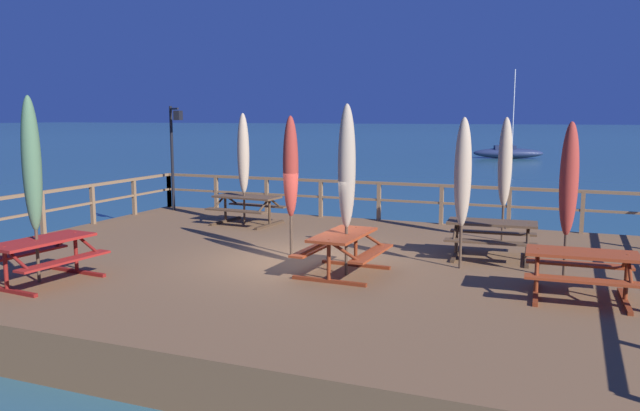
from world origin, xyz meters
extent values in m
plane|color=#2D5B6B|center=(0.00, 0.00, 0.00)|extent=(600.00, 600.00, 0.00)
cube|color=brown|center=(0.00, 0.00, 0.38)|extent=(14.33, 10.70, 0.77)
cube|color=brown|center=(0.00, 5.20, 1.82)|extent=(14.03, 0.09, 0.08)
cube|color=brown|center=(0.00, 5.20, 1.35)|extent=(14.03, 0.07, 0.06)
cube|color=brown|center=(-7.01, 5.20, 1.29)|extent=(0.10, 0.10, 1.05)
cube|color=brown|center=(-5.26, 5.20, 1.29)|extent=(0.10, 0.10, 1.05)
cube|color=brown|center=(-3.51, 5.20, 1.29)|extent=(0.10, 0.10, 1.05)
cube|color=brown|center=(-1.75, 5.20, 1.29)|extent=(0.10, 0.10, 1.05)
cube|color=brown|center=(0.00, 5.20, 1.29)|extent=(0.10, 0.10, 1.05)
cube|color=brown|center=(1.75, 5.20, 1.29)|extent=(0.10, 0.10, 1.05)
cube|color=brown|center=(3.51, 5.20, 1.29)|extent=(0.10, 0.10, 1.05)
cube|color=brown|center=(5.26, 5.20, 1.29)|extent=(0.10, 0.10, 1.05)
cube|color=brown|center=(-7.01, 0.00, 1.82)|extent=(0.09, 10.40, 0.08)
cube|color=brown|center=(-7.01, 0.00, 1.35)|extent=(0.07, 10.40, 0.06)
cube|color=brown|center=(-7.01, 0.00, 1.29)|extent=(0.10, 0.10, 1.05)
cube|color=brown|center=(-7.01, 1.73, 1.29)|extent=(0.10, 0.10, 1.05)
cube|color=brown|center=(-7.01, 3.47, 1.29)|extent=(0.10, 0.10, 1.05)
cube|color=brown|center=(-7.01, 5.20, 1.29)|extent=(0.10, 0.10, 1.05)
cube|color=brown|center=(3.51, 1.50, 1.51)|extent=(1.81, 0.87, 0.05)
cube|color=brown|center=(3.54, 0.95, 1.21)|extent=(1.78, 0.39, 0.04)
cube|color=brown|center=(3.47, 2.06, 1.21)|extent=(1.78, 0.39, 0.04)
cube|color=#432F1F|center=(2.80, 1.46, 0.80)|extent=(0.17, 1.40, 0.06)
cylinder|color=#432F1F|center=(2.80, 1.46, 1.14)|extent=(0.07, 0.07, 0.74)
cylinder|color=#432F1F|center=(2.82, 1.18, 1.36)|extent=(0.10, 0.63, 0.37)
cylinder|color=#432F1F|center=(2.79, 1.74, 1.36)|extent=(0.10, 0.63, 0.37)
cube|color=#432F1F|center=(4.21, 1.55, 0.80)|extent=(0.17, 1.40, 0.06)
cylinder|color=#432F1F|center=(4.21, 1.55, 1.14)|extent=(0.07, 0.07, 0.74)
cylinder|color=#432F1F|center=(4.23, 1.27, 1.36)|extent=(0.10, 0.63, 0.37)
cylinder|color=#432F1F|center=(4.19, 1.83, 1.36)|extent=(0.10, 0.63, 0.37)
cube|color=#993819|center=(1.13, -0.87, 1.51)|extent=(0.81, 1.72, 0.05)
cube|color=#993819|center=(1.69, -0.88, 1.21)|extent=(0.33, 1.71, 0.04)
cube|color=#993819|center=(0.57, -0.85, 1.21)|extent=(0.33, 1.71, 0.04)
cube|color=maroon|center=(1.11, -1.54, 0.80)|extent=(1.40, 0.12, 0.06)
cylinder|color=maroon|center=(1.11, -1.54, 1.14)|extent=(0.07, 0.07, 0.74)
cylinder|color=maroon|center=(1.39, -1.54, 1.36)|extent=(0.63, 0.08, 0.37)
cylinder|color=maroon|center=(0.83, -1.53, 1.36)|extent=(0.63, 0.08, 0.37)
cube|color=maroon|center=(1.15, -0.20, 0.80)|extent=(1.40, 0.12, 0.06)
cylinder|color=maroon|center=(1.15, -0.20, 1.14)|extent=(0.07, 0.07, 0.74)
cylinder|color=maroon|center=(1.43, -0.21, 1.36)|extent=(0.63, 0.08, 0.37)
cylinder|color=maroon|center=(0.87, -0.19, 1.36)|extent=(0.63, 0.08, 0.37)
cube|color=brown|center=(-3.13, 3.28, 1.51)|extent=(1.83, 0.89, 0.05)
cube|color=brown|center=(-3.18, 2.73, 1.21)|extent=(1.79, 0.41, 0.04)
cube|color=brown|center=(-3.09, 3.84, 1.21)|extent=(1.79, 0.41, 0.04)
cube|color=#432F1F|center=(-3.84, 3.34, 0.80)|extent=(0.19, 1.40, 0.06)
cylinder|color=#432F1F|center=(-3.84, 3.34, 1.14)|extent=(0.07, 0.07, 0.74)
cylinder|color=#432F1F|center=(-3.86, 3.06, 1.36)|extent=(0.10, 0.63, 0.37)
cylinder|color=#432F1F|center=(-3.82, 3.62, 1.36)|extent=(0.10, 0.63, 0.37)
cube|color=#432F1F|center=(-2.43, 3.23, 0.80)|extent=(0.19, 1.40, 0.06)
cylinder|color=#432F1F|center=(-2.43, 3.23, 1.14)|extent=(0.07, 0.07, 0.74)
cylinder|color=#432F1F|center=(-2.45, 2.95, 1.36)|extent=(0.10, 0.63, 0.37)
cylinder|color=#432F1F|center=(-2.41, 3.51, 1.36)|extent=(0.10, 0.63, 0.37)
cube|color=maroon|center=(-3.56, -3.36, 1.51)|extent=(0.93, 1.87, 0.05)
cube|color=maroon|center=(-3.00, -3.42, 1.21)|extent=(0.45, 1.82, 0.04)
cube|color=maroon|center=(-4.12, -3.31, 1.21)|extent=(0.45, 1.82, 0.04)
cube|color=maroon|center=(-3.63, -4.08, 0.80)|extent=(1.40, 0.21, 0.06)
cylinder|color=maroon|center=(-3.63, -4.08, 1.14)|extent=(0.07, 0.07, 0.74)
cylinder|color=maroon|center=(-3.35, -4.11, 1.36)|extent=(0.63, 0.12, 0.37)
cube|color=maroon|center=(-3.49, -2.64, 0.80)|extent=(1.40, 0.21, 0.06)
cylinder|color=maroon|center=(-3.49, -2.64, 1.14)|extent=(0.07, 0.07, 0.74)
cylinder|color=maroon|center=(-3.21, -2.67, 1.36)|extent=(0.63, 0.12, 0.37)
cylinder|color=maroon|center=(-3.77, -2.62, 1.36)|extent=(0.63, 0.12, 0.37)
cube|color=#993819|center=(5.18, -0.94, 1.51)|extent=(1.71, 0.83, 0.05)
cube|color=#993819|center=(5.20, -1.50, 1.21)|extent=(1.69, 0.35, 0.04)
cube|color=#993819|center=(5.15, -0.38, 1.21)|extent=(1.69, 0.35, 0.04)
cube|color=maroon|center=(4.52, -0.97, 0.80)|extent=(0.14, 1.40, 0.06)
cylinder|color=maroon|center=(4.52, -0.97, 1.14)|extent=(0.07, 0.07, 0.74)
cylinder|color=maroon|center=(4.53, -1.25, 1.36)|extent=(0.08, 0.63, 0.37)
cylinder|color=maroon|center=(4.50, -0.69, 1.36)|extent=(0.08, 0.63, 0.37)
cube|color=maroon|center=(5.84, -0.91, 0.80)|extent=(0.14, 1.40, 0.06)
cylinder|color=maroon|center=(5.84, -0.91, 1.14)|extent=(0.07, 0.07, 0.74)
cylinder|color=maroon|center=(5.85, -1.19, 1.36)|extent=(0.08, 0.63, 0.37)
cylinder|color=maroon|center=(5.82, -0.63, 1.36)|extent=(0.08, 0.63, 0.37)
cylinder|color=#4C3828|center=(3.52, 3.52, 2.13)|extent=(0.06, 0.06, 2.72)
ellipsoid|color=tan|center=(3.52, 3.52, 2.61)|extent=(0.32, 0.32, 2.07)
cylinder|color=#71614F|center=(3.52, 3.52, 2.46)|extent=(0.21, 0.21, 0.05)
cone|color=#4C3828|center=(3.52, 3.52, 3.56)|extent=(0.10, 0.10, 0.14)
cylinder|color=#4C3828|center=(1.20, -0.89, 2.24)|extent=(0.06, 0.06, 2.95)
ellipsoid|color=tan|center=(1.20, -0.89, 2.77)|extent=(0.32, 0.32, 2.24)
cylinder|color=#685B4C|center=(1.20, -0.89, 2.60)|extent=(0.21, 0.21, 0.05)
cone|color=#4C3828|center=(1.20, -0.89, 3.79)|extent=(0.10, 0.10, 0.14)
cylinder|color=#4C3828|center=(-3.20, 3.26, 2.18)|extent=(0.06, 0.06, 2.82)
ellipsoid|color=tan|center=(-3.20, 3.26, 2.68)|extent=(0.32, 0.32, 2.14)
cylinder|color=#71614F|center=(-3.20, 3.26, 2.52)|extent=(0.21, 0.21, 0.05)
cone|color=#4C3828|center=(-3.20, 3.26, 3.66)|extent=(0.10, 0.10, 0.14)
cylinder|color=#4C3828|center=(-3.63, -3.40, 2.31)|extent=(0.06, 0.06, 3.07)
ellipsoid|color=#4C704C|center=(-3.63, -3.40, 2.85)|extent=(0.32, 0.32, 2.34)
cylinder|color=#2D432D|center=(-3.63, -3.40, 2.67)|extent=(0.21, 0.21, 0.05)
cone|color=#4C3828|center=(-3.63, -3.40, 3.91)|extent=(0.10, 0.10, 0.14)
cylinder|color=#4C3828|center=(3.06, 0.40, 2.13)|extent=(0.06, 0.06, 2.72)
ellipsoid|color=tan|center=(3.06, 0.40, 2.61)|extent=(0.32, 0.32, 2.07)
cylinder|color=#71614F|center=(3.06, 0.40, 2.46)|extent=(0.21, 0.21, 0.05)
cone|color=#4C3828|center=(3.06, 0.40, 3.56)|extent=(0.10, 0.10, 0.14)
cylinder|color=#4C3828|center=(-0.42, 0.24, 2.14)|extent=(0.06, 0.06, 2.75)
ellipsoid|color=#A33328|center=(-0.42, 0.24, 2.63)|extent=(0.32, 0.32, 2.09)
cylinder|color=maroon|center=(-0.42, 0.24, 2.47)|extent=(0.21, 0.21, 0.05)
cone|color=#4C3828|center=(-0.42, 0.24, 3.59)|extent=(0.10, 0.10, 0.14)
cylinder|color=#4C3828|center=(4.92, 0.30, 2.10)|extent=(0.06, 0.06, 2.65)
ellipsoid|color=#A33328|center=(4.92, 0.30, 2.57)|extent=(0.32, 0.32, 2.02)
cylinder|color=maroon|center=(4.92, 0.30, 2.41)|extent=(0.21, 0.21, 0.05)
cone|color=#4C3828|center=(4.92, 0.30, 3.49)|extent=(0.10, 0.10, 0.14)
cylinder|color=black|center=(-6.46, 4.65, 2.37)|extent=(0.09, 0.09, 3.20)
cylinder|color=black|center=(-6.23, 4.51, 3.89)|extent=(0.50, 0.34, 0.06)
cube|color=black|center=(-6.00, 4.36, 3.69)|extent=(0.20, 0.20, 0.28)
sphere|color=#F4E08C|center=(-6.00, 4.36, 3.69)|extent=(0.14, 0.14, 0.14)
ellipsoid|color=navy|center=(-0.32, 45.95, 0.45)|extent=(6.23, 3.13, 0.90)
cube|color=#202949|center=(-0.61, 45.87, 0.95)|extent=(2.02, 1.51, 0.36)
cylinder|color=silver|center=(-0.03, 46.02, 4.22)|extent=(0.10, 0.10, 7.00)
camera|label=1|loc=(4.96, -11.46, 3.66)|focal=35.09mm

